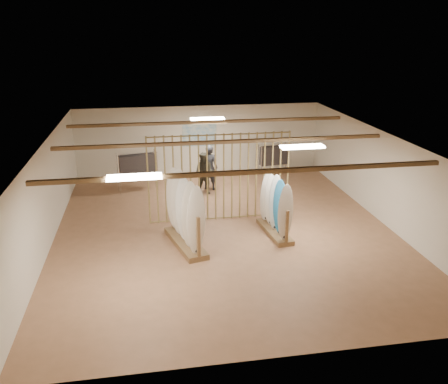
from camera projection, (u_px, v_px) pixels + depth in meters
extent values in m
plane|color=#A57350|center=(224.00, 229.00, 14.43)|extent=(12.00, 12.00, 0.00)
plane|color=gray|center=(224.00, 139.00, 13.50)|extent=(12.00, 12.00, 0.00)
plane|color=white|center=(200.00, 140.00, 19.55)|extent=(12.00, 0.00, 12.00)
plane|color=white|center=(281.00, 292.00, 8.39)|extent=(12.00, 0.00, 12.00)
plane|color=white|center=(47.00, 195.00, 13.17)|extent=(0.00, 12.00, 12.00)
plane|color=white|center=(382.00, 177.00, 14.76)|extent=(0.00, 12.00, 12.00)
cube|color=brown|center=(224.00, 142.00, 13.53)|extent=(9.50, 6.12, 0.10)
cube|color=white|center=(224.00, 141.00, 13.52)|extent=(1.20, 0.35, 0.06)
cylinder|color=#A28C4F|center=(148.00, 181.00, 14.36)|extent=(0.05, 0.05, 2.78)
cylinder|color=#A28C4F|center=(157.00, 181.00, 14.40)|extent=(0.05, 0.05, 2.78)
cylinder|color=#A28C4F|center=(165.00, 180.00, 14.44)|extent=(0.05, 0.05, 2.78)
cylinder|color=#A28C4F|center=(174.00, 180.00, 14.49)|extent=(0.05, 0.05, 2.78)
cylinder|color=#A28C4F|center=(182.00, 179.00, 14.53)|extent=(0.05, 0.05, 2.78)
cylinder|color=#A28C4F|center=(191.00, 179.00, 14.57)|extent=(0.05, 0.05, 2.78)
cylinder|color=#A28C4F|center=(199.00, 179.00, 14.61)|extent=(0.05, 0.05, 2.78)
cylinder|color=#A28C4F|center=(207.00, 178.00, 14.65)|extent=(0.05, 0.05, 2.78)
cylinder|color=#A28C4F|center=(216.00, 178.00, 14.69)|extent=(0.05, 0.05, 2.78)
cylinder|color=#A28C4F|center=(224.00, 177.00, 14.73)|extent=(0.05, 0.05, 2.78)
cylinder|color=#A28C4F|center=(232.00, 177.00, 14.77)|extent=(0.05, 0.05, 2.78)
cylinder|color=#A28C4F|center=(240.00, 176.00, 14.81)|extent=(0.05, 0.05, 2.78)
cylinder|color=#A28C4F|center=(248.00, 176.00, 14.86)|extent=(0.05, 0.05, 2.78)
cylinder|color=#A28C4F|center=(256.00, 176.00, 14.90)|extent=(0.05, 0.05, 2.78)
cylinder|color=#A28C4F|center=(264.00, 175.00, 14.94)|extent=(0.05, 0.05, 2.78)
cylinder|color=#A28C4F|center=(272.00, 175.00, 14.98)|extent=(0.05, 0.05, 2.78)
cylinder|color=#A28C4F|center=(280.00, 174.00, 15.02)|extent=(0.05, 0.05, 2.78)
cylinder|color=#A28C4F|center=(288.00, 174.00, 15.06)|extent=(0.05, 0.05, 2.78)
cube|color=#3886C6|center=(200.00, 135.00, 19.46)|extent=(1.40, 0.03, 0.90)
cube|color=brown|center=(186.00, 243.00, 13.34)|extent=(1.09, 2.27, 0.16)
cylinder|color=black|center=(185.00, 211.00, 13.02)|extent=(0.53, 2.08, 0.01)
ellipsoid|color=silver|center=(196.00, 220.00, 12.22)|extent=(0.50, 0.18, 1.93)
ellipsoid|color=silver|center=(190.00, 214.00, 12.61)|extent=(0.50, 0.18, 1.93)
ellipsoid|color=white|center=(185.00, 208.00, 12.99)|extent=(0.50, 0.18, 1.93)
ellipsoid|color=silver|center=(179.00, 203.00, 13.38)|extent=(0.50, 0.18, 1.93)
ellipsoid|color=silver|center=(174.00, 198.00, 13.77)|extent=(0.50, 0.18, 1.93)
cube|color=brown|center=(274.00, 231.00, 14.11)|extent=(0.68, 1.92, 0.13)
cylinder|color=black|center=(275.00, 206.00, 13.83)|extent=(0.20, 1.82, 0.01)
ellipsoid|color=silver|center=(285.00, 213.00, 13.14)|extent=(0.43, 0.10, 1.65)
ellipsoid|color=#2D8CD1|center=(280.00, 208.00, 13.47)|extent=(0.43, 0.10, 1.65)
ellipsoid|color=white|center=(276.00, 203.00, 13.81)|extent=(0.43, 0.10, 1.65)
ellipsoid|color=white|center=(271.00, 199.00, 14.14)|extent=(0.43, 0.10, 1.65)
ellipsoid|color=white|center=(267.00, 195.00, 14.48)|extent=(0.43, 0.10, 1.65)
cylinder|color=silver|center=(136.00, 154.00, 17.25)|extent=(1.38, 0.32, 0.03)
cube|color=black|center=(137.00, 166.00, 17.40)|extent=(1.35, 0.61, 0.85)
cylinder|color=silver|center=(138.00, 172.00, 17.48)|extent=(0.03, 0.03, 1.50)
cylinder|color=silver|center=(274.00, 145.00, 19.13)|extent=(1.23, 0.23, 0.03)
cube|color=black|center=(274.00, 155.00, 19.27)|extent=(1.19, 0.49, 0.75)
cylinder|color=silver|center=(274.00, 160.00, 19.34)|extent=(0.03, 0.03, 1.33)
imported|color=#25262C|center=(209.00, 165.00, 17.62)|extent=(0.84, 0.73, 1.94)
imported|color=#353328|center=(205.00, 171.00, 17.22)|extent=(1.05, 0.98, 1.75)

